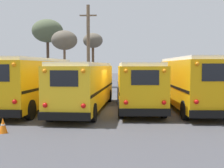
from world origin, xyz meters
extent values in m
plane|color=#424247|center=(0.00, 0.00, 0.00)|extent=(160.00, 160.00, 0.00)
cube|color=#EAAA0F|center=(-4.92, 0.22, 1.70)|extent=(2.91, 10.19, 2.68)
cube|color=white|center=(-4.92, 0.22, 3.14)|extent=(2.70, 9.78, 0.20)
sphere|color=red|center=(-4.36, -4.91, 1.10)|extent=(0.22, 0.22, 0.22)
sphere|color=orange|center=(-4.36, -4.91, 2.82)|extent=(0.18, 0.18, 0.18)
cube|color=black|center=(-6.08, 0.28, 1.50)|extent=(0.61, 9.85, 0.14)
cube|color=black|center=(-3.75, 0.15, 1.50)|extent=(0.61, 9.85, 0.14)
cylinder|color=black|center=(-5.76, 4.01, 0.52)|extent=(0.34, 1.05, 1.03)
cylinder|color=black|center=(-3.62, 3.88, 0.52)|extent=(0.34, 1.05, 1.03)
cylinder|color=black|center=(-4.07, -3.58, 0.52)|extent=(0.34, 1.05, 1.03)
cube|color=yellow|center=(-1.64, -0.16, 1.54)|extent=(2.94, 10.41, 2.43)
cube|color=white|center=(-1.64, -0.16, 2.86)|extent=(2.73, 9.99, 0.20)
cube|color=black|center=(-1.95, -5.33, 0.51)|extent=(2.39, 0.34, 0.36)
cube|color=black|center=(-1.94, -5.31, 2.21)|extent=(1.28, 0.11, 0.73)
sphere|color=red|center=(-2.82, -5.29, 1.00)|extent=(0.22, 0.22, 0.22)
sphere|color=orange|center=(-2.82, -5.29, 2.54)|extent=(0.18, 0.18, 0.18)
sphere|color=red|center=(-1.07, -5.39, 1.00)|extent=(0.22, 0.22, 0.22)
sphere|color=orange|center=(-1.07, -5.39, 2.54)|extent=(0.18, 0.18, 0.18)
cube|color=black|center=(-2.82, -0.09, 1.36)|extent=(0.62, 10.07, 0.14)
cube|color=black|center=(-0.46, -0.23, 1.36)|extent=(0.62, 10.07, 0.14)
cylinder|color=black|center=(-2.50, 3.74, 0.47)|extent=(0.34, 0.96, 0.94)
cylinder|color=black|center=(-0.32, 3.62, 0.47)|extent=(0.34, 0.96, 0.94)
cylinder|color=black|center=(-2.95, -3.93, 0.47)|extent=(0.34, 0.96, 0.94)
cylinder|color=black|center=(-0.78, -4.06, 0.47)|extent=(0.34, 0.96, 0.94)
cube|color=#EAAA0F|center=(1.64, 0.92, 1.55)|extent=(2.66, 10.25, 2.40)
cube|color=white|center=(1.64, 0.92, 2.85)|extent=(2.46, 9.84, 0.20)
cube|color=black|center=(1.75, -4.22, 0.53)|extent=(2.49, 0.25, 0.36)
cube|color=black|center=(1.75, -4.19, 2.21)|extent=(1.34, 0.06, 0.72)
sphere|color=red|center=(0.83, -4.25, 1.01)|extent=(0.22, 0.22, 0.22)
sphere|color=orange|center=(0.83, -4.25, 2.53)|extent=(0.18, 0.18, 0.18)
sphere|color=red|center=(2.66, -4.21, 1.01)|extent=(0.22, 0.22, 0.22)
sphere|color=orange|center=(2.66, -4.21, 2.53)|extent=(0.18, 0.18, 0.18)
cube|color=black|center=(0.41, 0.89, 1.37)|extent=(0.24, 9.99, 0.14)
cube|color=black|center=(2.87, 0.95, 1.37)|extent=(0.24, 9.99, 0.14)
cylinder|color=black|center=(0.42, 4.69, 0.49)|extent=(0.30, 1.00, 0.99)
cylinder|color=black|center=(2.70, 4.74, 0.49)|extent=(0.30, 1.00, 0.99)
cylinder|color=black|center=(0.58, -2.90, 0.49)|extent=(0.30, 1.00, 0.99)
cylinder|color=black|center=(2.86, -2.85, 0.49)|extent=(0.30, 1.00, 0.99)
cube|color=#E5A00C|center=(4.92, 0.05, 1.72)|extent=(2.42, 9.30, 2.73)
cube|color=white|center=(4.92, 0.05, 3.18)|extent=(2.23, 8.92, 0.20)
cube|color=black|center=(4.97, -4.63, 0.53)|extent=(2.37, 0.23, 0.36)
cube|color=black|center=(4.97, -4.61, 2.47)|extent=(1.28, 0.04, 0.82)
sphere|color=red|center=(4.10, -4.65, 1.10)|extent=(0.22, 0.22, 0.22)
sphere|color=orange|center=(4.10, -4.65, 2.86)|extent=(0.18, 0.18, 0.18)
cube|color=black|center=(3.74, 0.03, 1.51)|extent=(0.12, 9.09, 0.14)
cube|color=black|center=(6.09, 0.06, 1.51)|extent=(0.12, 9.09, 0.14)
cylinder|color=black|center=(3.80, 3.37, 0.50)|extent=(0.29, 1.00, 1.00)
cylinder|color=black|center=(5.96, 3.39, 0.50)|extent=(0.29, 1.00, 1.00)
cylinder|color=black|center=(3.87, -3.30, 0.50)|extent=(0.29, 1.00, 1.00)
cylinder|color=brown|center=(-2.94, 12.13, 4.57)|extent=(0.35, 0.35, 9.14)
cube|color=brown|center=(-2.94, 12.13, 8.05)|extent=(1.80, 0.14, 0.14)
cylinder|color=brown|center=(-5.50, 12.21, 2.36)|extent=(0.25, 0.25, 4.71)
ellipsoid|color=#5B5447|center=(-5.50, 12.21, 5.47)|extent=(2.75, 2.75, 2.07)
cylinder|color=#473323|center=(-8.99, 18.60, 3.08)|extent=(0.36, 0.36, 6.16)
ellipsoid|color=#4C563D|center=(-8.99, 18.60, 7.25)|extent=(3.97, 3.97, 2.98)
cylinder|color=brown|center=(-3.09, 18.36, 2.64)|extent=(0.32, 0.32, 5.28)
ellipsoid|color=#5B5447|center=(-3.09, 18.36, 5.98)|extent=(2.52, 2.52, 1.89)
cylinder|color=#939399|center=(-8.92, 7.97, 0.70)|extent=(0.06, 0.06, 1.40)
cylinder|color=#939399|center=(-6.37, 7.97, 0.70)|extent=(0.06, 0.06, 1.40)
cylinder|color=#939399|center=(-3.82, 7.97, 0.70)|extent=(0.06, 0.06, 1.40)
cylinder|color=#939399|center=(-1.27, 7.97, 0.70)|extent=(0.06, 0.06, 1.40)
cylinder|color=#939399|center=(1.27, 7.97, 0.70)|extent=(0.06, 0.06, 1.40)
cylinder|color=#939399|center=(3.82, 7.97, 0.70)|extent=(0.06, 0.06, 1.40)
cylinder|color=#939399|center=(6.37, 7.97, 0.70)|extent=(0.06, 0.06, 1.40)
cylinder|color=#939399|center=(8.92, 7.97, 0.70)|extent=(0.06, 0.06, 1.40)
cylinder|color=#939399|center=(0.00, 7.97, 1.40)|extent=(17.83, 0.04, 0.04)
cone|color=orange|center=(-4.27, -6.42, 0.31)|extent=(0.36, 0.36, 0.63)
cylinder|color=white|center=(-4.27, -6.42, 0.35)|extent=(0.17, 0.17, 0.06)
camera|label=1|loc=(0.63, -17.69, 2.79)|focal=45.00mm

